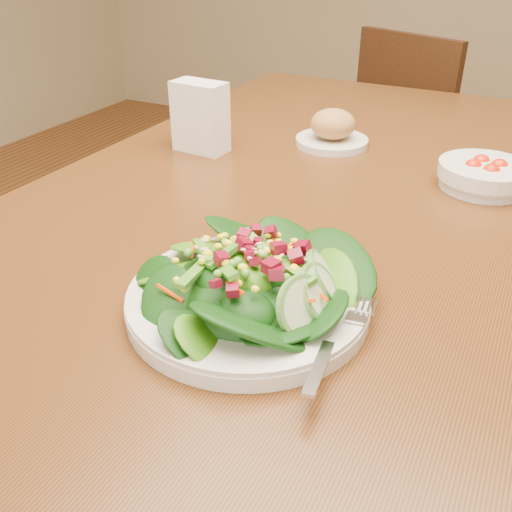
# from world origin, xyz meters

# --- Properties ---
(ground_plane) EXTENTS (5.00, 5.00, 0.00)m
(ground_plane) POSITION_xyz_m (0.00, 0.00, 0.00)
(ground_plane) COLOR brown
(dining_table) EXTENTS (0.90, 1.40, 0.75)m
(dining_table) POSITION_xyz_m (0.00, 0.00, 0.65)
(dining_table) COLOR #503314
(dining_table) RESTS_ON ground_plane
(chair_far) EXTENTS (0.51, 0.51, 0.84)m
(chair_far) POSITION_xyz_m (-0.07, 1.08, 0.45)
(chair_far) COLOR #381D10
(chair_far) RESTS_ON ground_plane
(salad_plate) EXTENTS (0.28, 0.27, 0.08)m
(salad_plate) POSITION_xyz_m (0.06, -0.39, 0.78)
(salad_plate) COLOR silver
(salad_plate) RESTS_ON dining_table
(bread_plate) EXTENTS (0.14, 0.14, 0.07)m
(bread_plate) POSITION_xyz_m (-0.06, 0.18, 0.78)
(bread_plate) COLOR silver
(bread_plate) RESTS_ON dining_table
(tomato_bowl) EXTENTS (0.15, 0.15, 0.05)m
(tomato_bowl) POSITION_xyz_m (0.23, 0.09, 0.77)
(tomato_bowl) COLOR silver
(tomato_bowl) RESTS_ON dining_table
(napkin_holder) EXTENTS (0.10, 0.06, 0.13)m
(napkin_holder) POSITION_xyz_m (-0.28, 0.03, 0.82)
(napkin_holder) COLOR white
(napkin_holder) RESTS_ON dining_table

